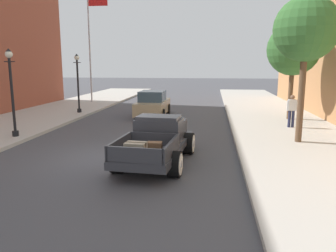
{
  "coord_description": "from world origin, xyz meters",
  "views": [
    {
      "loc": [
        3.5,
        -11.22,
        3.33
      ],
      "look_at": [
        1.85,
        1.15,
        1.0
      ],
      "focal_mm": 35.49,
      "sensor_mm": 36.0,
      "label": 1
    }
  ],
  "objects_px": {
    "street_lamp_near": "(11,86)",
    "flagpole": "(92,34)",
    "pedestrian_sidewalk_right": "(292,109)",
    "street_tree_nearest": "(306,30)",
    "hotrod_truck_gunmetal": "(158,139)",
    "street_tree_second": "(293,50)",
    "street_lamp_far": "(78,79)",
    "car_background_tan": "(153,104)"
  },
  "relations": [
    {
      "from": "street_lamp_near",
      "to": "street_tree_second",
      "type": "bearing_deg",
      "value": 26.47
    },
    {
      "from": "car_background_tan",
      "to": "street_tree_second",
      "type": "xyz_separation_m",
      "value": [
        8.31,
        -0.89,
        3.38
      ]
    },
    {
      "from": "flagpole",
      "to": "street_tree_second",
      "type": "height_order",
      "value": "flagpole"
    },
    {
      "from": "pedestrian_sidewalk_right",
      "to": "street_tree_nearest",
      "type": "height_order",
      "value": "street_tree_nearest"
    },
    {
      "from": "flagpole",
      "to": "street_tree_second",
      "type": "distance_m",
      "value": 16.31
    },
    {
      "from": "hotrod_truck_gunmetal",
      "to": "street_tree_second",
      "type": "relative_size",
      "value": 0.91
    },
    {
      "from": "hotrod_truck_gunmetal",
      "to": "street_tree_second",
      "type": "height_order",
      "value": "street_tree_second"
    },
    {
      "from": "street_lamp_near",
      "to": "street_tree_nearest",
      "type": "bearing_deg",
      "value": 2.61
    },
    {
      "from": "street_lamp_far",
      "to": "car_background_tan",
      "type": "bearing_deg",
      "value": -1.0
    },
    {
      "from": "hotrod_truck_gunmetal",
      "to": "street_tree_nearest",
      "type": "height_order",
      "value": "street_tree_nearest"
    },
    {
      "from": "car_background_tan",
      "to": "flagpole",
      "type": "distance_m",
      "value": 10.18
    },
    {
      "from": "car_background_tan",
      "to": "street_lamp_far",
      "type": "height_order",
      "value": "street_lamp_far"
    },
    {
      "from": "pedestrian_sidewalk_right",
      "to": "flagpole",
      "type": "distance_m",
      "value": 17.82
    },
    {
      "from": "flagpole",
      "to": "street_tree_nearest",
      "type": "xyz_separation_m",
      "value": [
        13.62,
        -13.22,
        -1.12
      ]
    },
    {
      "from": "flagpole",
      "to": "street_lamp_far",
      "type": "bearing_deg",
      "value": -79.1
    },
    {
      "from": "hotrod_truck_gunmetal",
      "to": "flagpole",
      "type": "xyz_separation_m",
      "value": [
        -8.2,
        16.2,
        5.02
      ]
    },
    {
      "from": "hotrod_truck_gunmetal",
      "to": "street_tree_nearest",
      "type": "bearing_deg",
      "value": 28.78
    },
    {
      "from": "hotrod_truck_gunmetal",
      "to": "street_tree_second",
      "type": "xyz_separation_m",
      "value": [
        6.35,
        9.01,
        3.4
      ]
    },
    {
      "from": "street_tree_nearest",
      "to": "street_tree_second",
      "type": "distance_m",
      "value": 6.12
    },
    {
      "from": "hotrod_truck_gunmetal",
      "to": "street_tree_second",
      "type": "bearing_deg",
      "value": 54.84
    },
    {
      "from": "street_tree_nearest",
      "to": "hotrod_truck_gunmetal",
      "type": "bearing_deg",
      "value": -151.22
    },
    {
      "from": "car_background_tan",
      "to": "flagpole",
      "type": "relative_size",
      "value": 0.47
    },
    {
      "from": "street_lamp_near",
      "to": "flagpole",
      "type": "height_order",
      "value": "flagpole"
    },
    {
      "from": "pedestrian_sidewalk_right",
      "to": "street_tree_second",
      "type": "height_order",
      "value": "street_tree_second"
    },
    {
      "from": "street_lamp_far",
      "to": "street_tree_nearest",
      "type": "distance_m",
      "value": 14.44
    },
    {
      "from": "car_background_tan",
      "to": "street_tree_second",
      "type": "bearing_deg",
      "value": -6.08
    },
    {
      "from": "street_lamp_near",
      "to": "street_lamp_far",
      "type": "bearing_deg",
      "value": 90.84
    },
    {
      "from": "hotrod_truck_gunmetal",
      "to": "pedestrian_sidewalk_right",
      "type": "distance_m",
      "value": 8.6
    },
    {
      "from": "street_tree_nearest",
      "to": "street_lamp_far",
      "type": "bearing_deg",
      "value": 150.58
    },
    {
      "from": "hotrod_truck_gunmetal",
      "to": "pedestrian_sidewalk_right",
      "type": "xyz_separation_m",
      "value": [
        5.85,
        6.3,
        0.33
      ]
    },
    {
      "from": "street_lamp_near",
      "to": "flagpole",
      "type": "bearing_deg",
      "value": 95.42
    },
    {
      "from": "hotrod_truck_gunmetal",
      "to": "street_lamp_near",
      "type": "height_order",
      "value": "street_lamp_near"
    },
    {
      "from": "pedestrian_sidewalk_right",
      "to": "street_lamp_near",
      "type": "relative_size",
      "value": 0.43
    },
    {
      "from": "pedestrian_sidewalk_right",
      "to": "street_lamp_near",
      "type": "height_order",
      "value": "street_lamp_near"
    },
    {
      "from": "car_background_tan",
      "to": "street_lamp_near",
      "type": "xyz_separation_m",
      "value": [
        -4.92,
        -7.48,
        1.62
      ]
    },
    {
      "from": "street_lamp_far",
      "to": "street_tree_nearest",
      "type": "height_order",
      "value": "street_tree_nearest"
    },
    {
      "from": "hotrod_truck_gunmetal",
      "to": "pedestrian_sidewalk_right",
      "type": "relative_size",
      "value": 3.05
    },
    {
      "from": "car_background_tan",
      "to": "street_lamp_near",
      "type": "bearing_deg",
      "value": -123.36
    },
    {
      "from": "street_lamp_far",
      "to": "street_tree_second",
      "type": "bearing_deg",
      "value": -4.17
    },
    {
      "from": "hotrod_truck_gunmetal",
      "to": "street_lamp_near",
      "type": "bearing_deg",
      "value": 160.68
    },
    {
      "from": "street_lamp_near",
      "to": "flagpole",
      "type": "distance_m",
      "value": 14.25
    },
    {
      "from": "car_background_tan",
      "to": "street_lamp_far",
      "type": "relative_size",
      "value": 1.12
    }
  ]
}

